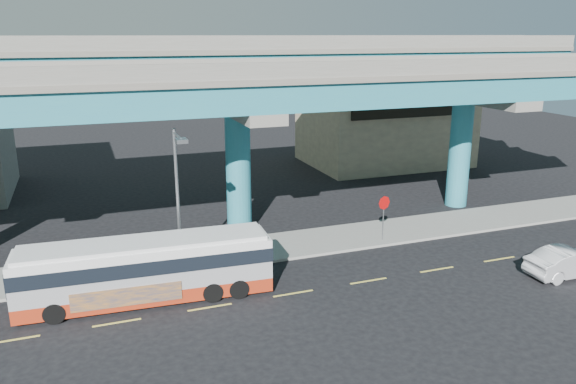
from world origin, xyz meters
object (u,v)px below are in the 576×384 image
object	(u,v)px
sedan	(569,262)
transit_bus	(147,268)
parked_car	(66,262)
street_lamp	(179,182)
stop_sign	(384,208)

from	to	relation	value
sedan	transit_bus	bearing A→B (deg)	77.97
transit_bus	parked_car	size ratio (longest dim) A/B	3.04
parked_car	street_lamp	distance (m)	7.23
sedan	parked_car	xyz separation A→B (m)	(-23.76, 8.84, 0.02)
parked_car	street_lamp	size ratio (longest dim) A/B	0.52
parked_car	stop_sign	world-z (taller)	stop_sign
parked_car	stop_sign	xyz separation A→B (m)	(17.33, -1.42, 1.33)
transit_bus	stop_sign	distance (m)	14.06
transit_bus	sedan	xyz separation A→B (m)	(20.20, -4.66, -0.84)
street_lamp	stop_sign	bearing A→B (deg)	3.52
sedan	parked_car	world-z (taller)	sedan
transit_bus	stop_sign	world-z (taller)	transit_bus
stop_sign	parked_car	bearing A→B (deg)	-173.52
transit_bus	street_lamp	size ratio (longest dim) A/B	1.57
street_lamp	stop_sign	xyz separation A→B (m)	(11.81, 0.73, -2.83)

